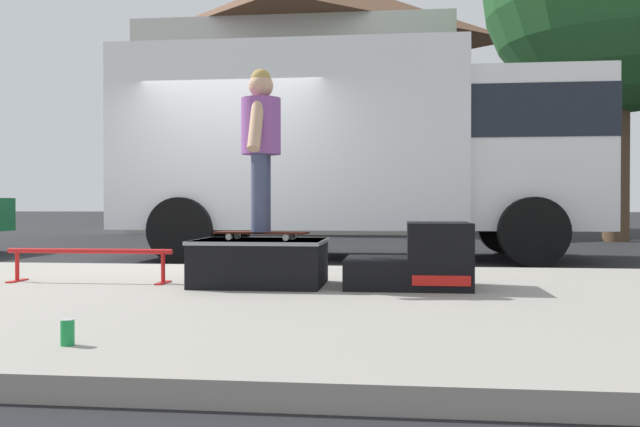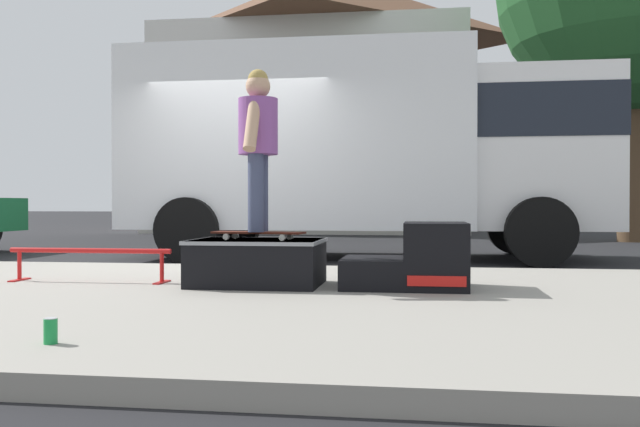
# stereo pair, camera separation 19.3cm
# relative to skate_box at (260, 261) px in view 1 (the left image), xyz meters

# --- Properties ---
(ground_plane) EXTENTS (140.00, 140.00, 0.00)m
(ground_plane) POSITION_rel_skate_box_xyz_m (-1.11, 2.41, -0.33)
(ground_plane) COLOR black
(sidewalk_slab) EXTENTS (50.00, 5.00, 0.12)m
(sidewalk_slab) POSITION_rel_skate_box_xyz_m (-1.11, -0.59, -0.27)
(sidewalk_slab) COLOR gray
(sidewalk_slab) RESTS_ON ground
(skate_box) EXTENTS (1.08, 0.82, 0.38)m
(skate_box) POSITION_rel_skate_box_xyz_m (0.00, 0.00, 0.00)
(skate_box) COLOR black
(skate_box) RESTS_ON sidewalk_slab
(kicker_ramp) EXTENTS (1.01, 0.73, 0.53)m
(kicker_ramp) POSITION_rel_skate_box_xyz_m (1.32, -0.00, 0.02)
(kicker_ramp) COLOR black
(kicker_ramp) RESTS_ON sidewalk_slab
(grind_rail) EXTENTS (1.49, 0.28, 0.30)m
(grind_rail) POSITION_rel_skate_box_xyz_m (-1.52, 0.03, 0.02)
(grind_rail) COLOR red
(grind_rail) RESTS_ON sidewalk_slab
(skateboard) EXTENTS (0.80, 0.33, 0.07)m
(skateboard) POSITION_rel_skate_box_xyz_m (0.02, -0.05, 0.23)
(skateboard) COLOR #4C1E14
(skateboard) RESTS_ON skate_box
(skater_kid) EXTENTS (0.33, 0.69, 1.35)m
(skater_kid) POSITION_rel_skate_box_xyz_m (0.02, -0.05, 1.04)
(skater_kid) COLOR #3F4766
(skater_kid) RESTS_ON skateboard
(soda_can) EXTENTS (0.07, 0.07, 0.13)m
(soda_can) POSITION_rel_skate_box_xyz_m (-0.43, -2.53, -0.14)
(soda_can) COLOR #198C3F
(soda_can) RESTS_ON sidewalk_slab
(box_truck) EXTENTS (6.91, 2.63, 3.05)m
(box_truck) POSITION_rel_skate_box_xyz_m (0.56, 4.61, 1.37)
(box_truck) COLOR white
(box_truck) RESTS_ON ground
(house_behind) EXTENTS (9.54, 8.22, 8.40)m
(house_behind) POSITION_rel_skate_box_xyz_m (-1.82, 16.50, 3.92)
(house_behind) COLOR silver
(house_behind) RESTS_ON ground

